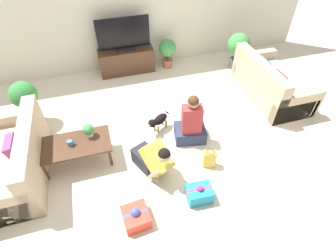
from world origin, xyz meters
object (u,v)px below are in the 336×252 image
(sofa_left, at_px, (14,162))
(mug, at_px, (70,143))
(tv, at_px, (124,36))
(person_kneeling, at_px, (153,158))
(potted_plant_back_right, at_px, (168,50))
(gift_bag_a, at_px, (209,159))
(potted_plant_corner_right, at_px, (238,47))
(potted_plant_corner_left, at_px, (26,100))
(gift_box_b, at_px, (199,193))
(tv_console, at_px, (127,61))
(coffee_table, at_px, (75,146))
(tabletop_plant, at_px, (88,130))
(dog, at_px, (158,121))
(person_sitting, at_px, (191,124))
(sofa_right, at_px, (270,84))
(gift_box_a, at_px, (136,217))

(sofa_left, distance_m, mug, 0.86)
(tv, xyz_separation_m, person_kneeling, (-0.12, -2.99, -0.55))
(potted_plant_back_right, height_order, gift_bag_a, potted_plant_back_right)
(potted_plant_corner_right, relative_size, gift_bag_a, 2.51)
(tv, xyz_separation_m, potted_plant_corner_left, (-1.97, -1.25, -0.36))
(potted_plant_corner_right, height_order, gift_box_b, potted_plant_corner_right)
(tv_console, distance_m, person_kneeling, 2.99)
(person_kneeling, height_order, gift_box_b, person_kneeling)
(potted_plant_corner_left, height_order, person_kneeling, potted_plant_corner_left)
(coffee_table, height_order, mug, mug)
(potted_plant_back_right, distance_m, mug, 3.28)
(potted_plant_corner_left, distance_m, tabletop_plant, 1.47)
(potted_plant_back_right, xyz_separation_m, gift_box_b, (-0.58, -3.57, -0.30))
(potted_plant_corner_left, bearing_deg, tv_console, 32.39)
(dog, xyz_separation_m, gift_box_b, (0.20, -1.51, -0.11))
(person_sitting, bearing_deg, gift_bag_a, 108.85)
(tv, bearing_deg, tv_console, 0.00)
(person_kneeling, bearing_deg, tabletop_plant, 118.49)
(sofa_left, xyz_separation_m, tv, (2.11, 2.45, 0.59))
(potted_plant_corner_left, bearing_deg, sofa_right, -6.34)
(potted_plant_corner_right, distance_m, person_kneeling, 3.57)
(gift_box_a, bearing_deg, mug, 120.12)
(mug, bearing_deg, coffee_table, 13.62)
(potted_plant_corner_left, bearing_deg, coffee_table, -57.66)
(sofa_left, relative_size, potted_plant_corner_right, 2.03)
(tv_console, bearing_deg, gift_box_b, -83.94)
(gift_bag_a, bearing_deg, sofa_right, 35.68)
(tv, distance_m, gift_box_b, 3.72)
(potted_plant_back_right, bearing_deg, gift_box_a, -112.34)
(potted_plant_corner_right, bearing_deg, gift_box_b, -124.47)
(tv_console, height_order, potted_plant_back_right, potted_plant_back_right)
(tv_console, bearing_deg, tabletop_plant, -112.55)
(potted_plant_back_right, relative_size, gift_box_a, 1.80)
(tv_console, relative_size, potted_plant_back_right, 1.81)
(tv_console, bearing_deg, dog, -84.92)
(tv, distance_m, potted_plant_corner_right, 2.57)
(person_kneeling, distance_m, mug, 1.26)
(potted_plant_corner_left, distance_m, person_sitting, 2.90)
(gift_bag_a, distance_m, mug, 2.13)
(tv, bearing_deg, gift_box_b, -83.94)
(sofa_right, distance_m, gift_bag_a, 2.33)
(coffee_table, height_order, potted_plant_back_right, potted_plant_back_right)
(sofa_left, relative_size, person_kneeling, 2.16)
(dog, bearing_deg, sofa_left, -114.20)
(potted_plant_back_right, xyz_separation_m, person_kneeling, (-1.08, -2.94, -0.10))
(person_sitting, xyz_separation_m, dog, (-0.47, 0.37, -0.12))
(tv, xyz_separation_m, person_sitting, (0.66, -2.48, -0.53))
(sofa_right, bearing_deg, gift_box_a, 121.51)
(mug, bearing_deg, tv_console, 62.82)
(sofa_right, height_order, potted_plant_corner_left, potted_plant_corner_left)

